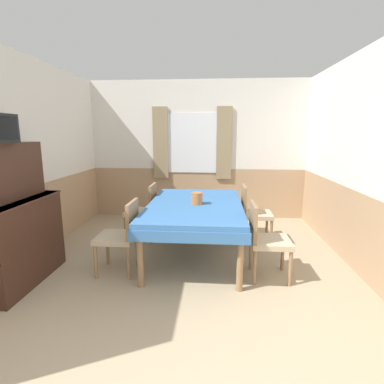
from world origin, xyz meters
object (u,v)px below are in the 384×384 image
(chair_right_far, at_px, (253,211))
(chair_left_far, at_px, (144,209))
(chair_left_near, at_px, (122,234))
(vase, at_px, (197,198))
(dining_table, at_px, (195,210))
(sideboard, at_px, (15,225))
(chair_right_near, at_px, (265,238))

(chair_right_far, distance_m, chair_left_far, 1.65)
(chair_left_near, relative_size, vase, 5.63)
(dining_table, distance_m, sideboard, 2.10)
(dining_table, distance_m, vase, 0.18)
(chair_right_far, bearing_deg, chair_left_near, -55.40)
(dining_table, xyz_separation_m, sideboard, (-1.89, -0.90, 0.03))
(dining_table, height_order, chair_left_near, chair_left_near)
(dining_table, bearing_deg, chair_left_far, 145.40)
(chair_right_near, distance_m, chair_left_far, 2.00)
(chair_left_near, bearing_deg, chair_right_near, -90.00)
(chair_left_near, distance_m, chair_left_far, 1.14)
(chair_left_near, relative_size, chair_left_far, 1.00)
(dining_table, bearing_deg, chair_right_near, -34.60)
(chair_right_near, xyz_separation_m, vase, (-0.80, 0.52, 0.32))
(chair_right_near, xyz_separation_m, chair_left_far, (-1.65, 1.14, 0.00))
(dining_table, xyz_separation_m, vase, (0.02, -0.05, 0.18))
(sideboard, distance_m, vase, 2.10)
(chair_left_near, height_order, vase, vase)
(dining_table, relative_size, chair_left_far, 2.30)
(sideboard, bearing_deg, chair_left_near, 17.27)
(chair_right_far, relative_size, chair_right_near, 1.00)
(sideboard, xyz_separation_m, vase, (1.92, 0.85, 0.14))
(dining_table, bearing_deg, chair_right_far, 34.60)
(chair_right_near, height_order, chair_left_far, same)
(chair_right_near, xyz_separation_m, sideboard, (-2.72, -0.33, 0.18))
(chair_right_near, relative_size, chair_left_far, 1.00)
(chair_left_near, height_order, chair_right_far, same)
(sideboard, bearing_deg, dining_table, 25.46)
(chair_left_near, xyz_separation_m, chair_right_near, (1.65, 0.00, 0.00))
(chair_right_far, xyz_separation_m, chair_right_near, (0.00, -1.14, 0.00))
(chair_right_far, bearing_deg, sideboard, -61.59)
(chair_left_far, bearing_deg, chair_right_far, -90.00)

